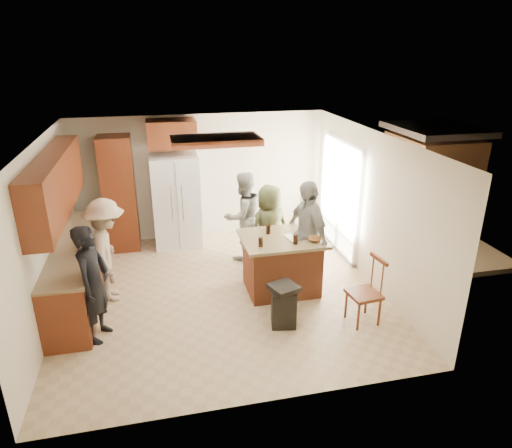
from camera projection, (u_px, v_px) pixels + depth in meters
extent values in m
plane|color=tan|center=(222.00, 293.00, 7.38)|extent=(5.00, 5.00, 0.00)
plane|color=white|center=(218.00, 139.00, 6.46)|extent=(5.00, 5.00, 0.00)
plane|color=beige|center=(202.00, 177.00, 9.19)|extent=(5.00, 0.00, 5.00)
plane|color=beige|center=(257.00, 307.00, 4.66)|extent=(5.00, 0.00, 5.00)
plane|color=beige|center=(44.00, 235.00, 6.41)|extent=(0.00, 5.00, 5.00)
plane|color=beige|center=(372.00, 208.00, 7.44)|extent=(0.00, 5.00, 5.00)
cube|color=white|center=(341.00, 198.00, 8.59)|extent=(0.02, 1.60, 2.10)
cube|color=white|center=(340.00, 198.00, 8.59)|extent=(0.08, 1.72, 2.10)
cube|color=maroon|center=(216.00, 140.00, 6.66)|extent=(1.30, 0.70, 0.10)
cube|color=white|center=(216.00, 144.00, 6.69)|extent=(1.10, 0.50, 0.02)
cube|color=olive|center=(407.00, 244.00, 9.31)|extent=(3.00, 3.00, 0.10)
cube|color=#593319|center=(428.00, 184.00, 9.61)|extent=(1.40, 1.60, 2.00)
imported|color=black|center=(93.00, 284.00, 5.98)|extent=(0.61, 0.71, 1.64)
imported|color=gray|center=(244.00, 216.00, 8.31)|extent=(0.93, 0.77, 1.65)
imported|color=#3D4327|center=(269.00, 227.00, 7.96)|extent=(0.87, 0.70, 1.53)
imported|color=gray|center=(307.00, 235.00, 7.31)|extent=(0.76, 1.15, 1.80)
imported|color=tan|center=(108.00, 251.00, 6.95)|extent=(0.57, 1.09, 1.64)
cube|color=maroon|center=(79.00, 271.00, 7.13)|extent=(0.60, 3.00, 0.88)
cube|color=#846B4C|center=(74.00, 244.00, 6.96)|extent=(0.64, 3.00, 0.04)
cube|color=maroon|center=(55.00, 184.00, 6.57)|extent=(0.35, 3.00, 0.85)
cube|color=maroon|center=(119.00, 194.00, 8.64)|extent=(0.60, 0.60, 2.20)
cube|color=maroon|center=(171.00, 134.00, 8.45)|extent=(0.90, 0.60, 0.50)
cube|color=white|center=(176.00, 201.00, 8.86)|extent=(0.90, 0.72, 1.80)
cube|color=gray|center=(177.00, 207.00, 8.53)|extent=(0.01, 0.01, 1.71)
cylinder|color=silver|center=(172.00, 204.00, 8.45)|extent=(0.02, 0.02, 0.70)
cylinder|color=silver|center=(183.00, 203.00, 8.49)|extent=(0.02, 0.02, 0.70)
cube|color=brown|center=(282.00, 265.00, 7.32)|extent=(1.10, 0.85, 0.88)
cube|color=#8A764F|center=(282.00, 239.00, 7.15)|extent=(1.28, 1.03, 0.05)
cube|color=silver|center=(298.00, 236.00, 7.14)|extent=(0.45, 0.38, 0.02)
imported|color=brown|center=(315.00, 239.00, 7.00)|extent=(0.28, 0.28, 0.05)
cylinder|color=black|center=(261.00, 242.00, 6.79)|extent=(0.07, 0.07, 0.15)
cylinder|color=black|center=(268.00, 229.00, 7.25)|extent=(0.07, 0.07, 0.15)
cylinder|color=black|center=(305.00, 226.00, 7.39)|extent=(0.07, 0.07, 0.15)
cylinder|color=black|center=(296.00, 239.00, 6.88)|extent=(0.07, 0.07, 0.15)
cube|color=black|center=(284.00, 307.00, 6.46)|extent=(0.40, 0.40, 0.55)
cube|color=black|center=(284.00, 288.00, 6.34)|extent=(0.46, 0.46, 0.08)
cube|color=maroon|center=(364.00, 294.00, 6.46)|extent=(0.47, 0.47, 0.05)
cylinder|color=maroon|center=(358.00, 317.00, 6.34)|extent=(0.04, 0.04, 0.44)
cylinder|color=maroon|center=(379.00, 312.00, 6.45)|extent=(0.04, 0.04, 0.44)
cylinder|color=maroon|center=(346.00, 304.00, 6.64)|extent=(0.04, 0.04, 0.44)
cylinder|color=maroon|center=(366.00, 300.00, 6.75)|extent=(0.04, 0.04, 0.44)
cube|color=maroon|center=(379.00, 259.00, 6.33)|extent=(0.09, 0.40, 0.05)
cylinder|color=maroon|center=(382.00, 279.00, 6.31)|extent=(0.03, 0.03, 0.50)
cylinder|color=maroon|center=(372.00, 271.00, 6.52)|extent=(0.03, 0.03, 0.50)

